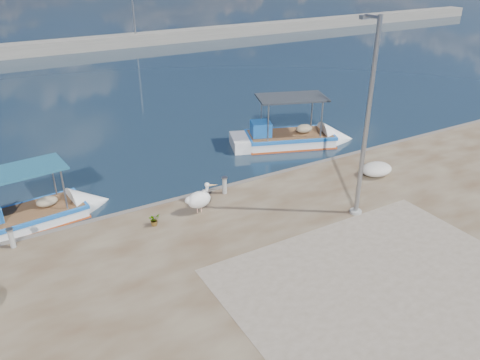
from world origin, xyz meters
name	(u,v)px	position (x,y,z in m)	size (l,w,h in m)	color
ground	(297,258)	(0.00, 0.00, 0.00)	(1400.00, 1400.00, 0.00)	#162635
quay_patch	(387,287)	(1.00, -3.00, 0.50)	(9.00, 7.00, 0.01)	gray
breakwater	(58,47)	(0.00, 40.00, 0.60)	(120.00, 2.20, 7.50)	gray
boat_left	(30,219)	(-7.37, 6.81, 0.20)	(5.58, 2.32, 2.61)	white
boat_right	(288,140)	(5.65, 8.48, 0.24)	(6.62, 4.07, 3.03)	white
pelican	(199,199)	(-1.83, 3.60, 1.06)	(1.24, 0.72, 1.18)	tan
lamp_post	(366,129)	(3.16, 0.71, 3.80)	(0.44, 0.96, 7.00)	gray
bollard_near	(225,185)	(-0.32, 4.47, 0.89)	(0.24, 0.24, 0.72)	gray
bollard_far	(11,237)	(-8.12, 4.60, 0.88)	(0.23, 0.23, 0.70)	gray
potted_plant	(154,220)	(-3.62, 3.58, 0.72)	(0.40, 0.34, 0.44)	#33722D
net_pile_d	(376,169)	(6.16, 2.70, 0.77)	(1.43, 1.07, 0.54)	silver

